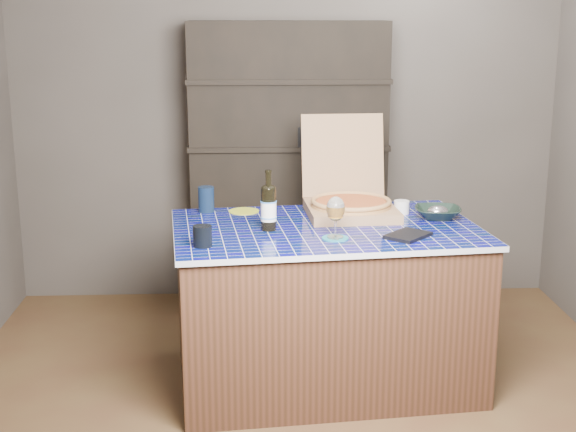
{
  "coord_description": "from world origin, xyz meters",
  "views": [
    {
      "loc": [
        -0.23,
        -3.42,
        1.83
      ],
      "look_at": [
        -0.07,
        0.0,
        0.97
      ],
      "focal_mm": 50.0,
      "sensor_mm": 36.0,
      "label": 1
    }
  ],
  "objects": [
    {
      "name": "room",
      "position": [
        0.0,
        0.0,
        1.25
      ],
      "size": [
        3.5,
        3.5,
        3.5
      ],
      "color": "brown",
      "rests_on": "ground"
    },
    {
      "name": "shelving_unit",
      "position": [
        0.0,
        1.53,
        0.9
      ],
      "size": [
        1.2,
        0.41,
        1.8
      ],
      "color": "black",
      "rests_on": "floor"
    },
    {
      "name": "kitchen_island",
      "position": [
        0.13,
        0.39,
        0.41
      ],
      "size": [
        1.59,
        1.1,
        0.82
      ],
      "rotation": [
        0.0,
        0.0,
        0.11
      ],
      "color": "#4B2A1D",
      "rests_on": "floor"
    },
    {
      "name": "pizza_box",
      "position": [
        0.28,
        0.64,
        0.89
      ],
      "size": [
        0.48,
        0.57,
        0.49
      ],
      "rotation": [
        0.0,
        0.0,
        0.06
      ],
      "color": "#9C7650",
      "rests_on": "kitchen_island"
    },
    {
      "name": "mead_bottle",
      "position": [
        -0.15,
        0.34,
        0.94
      ],
      "size": [
        0.08,
        0.08,
        0.3
      ],
      "color": "black",
      "rests_on": "kitchen_island"
    },
    {
      "name": "teal_trivet",
      "position": [
        0.16,
        0.16,
        0.82
      ],
      "size": [
        0.12,
        0.12,
        0.01
      ],
      "primitive_type": "cylinder",
      "color": "#1A7587",
      "rests_on": "kitchen_island"
    },
    {
      "name": "wine_glass",
      "position": [
        0.16,
        0.16,
        0.96
      ],
      "size": [
        0.09,
        0.09,
        0.19
      ],
      "color": "white",
      "rests_on": "teal_trivet"
    },
    {
      "name": "tumbler",
      "position": [
        -0.45,
        0.07,
        0.87
      ],
      "size": [
        0.09,
        0.09,
        0.1
      ],
      "primitive_type": "cylinder",
      "color": "black",
      "rests_on": "kitchen_island"
    },
    {
      "name": "dvd_case",
      "position": [
        0.5,
        0.18,
        0.83
      ],
      "size": [
        0.25,
        0.25,
        0.02
      ],
      "primitive_type": "cube",
      "rotation": [
        0.0,
        0.0,
        -0.75
      ],
      "color": "black",
      "rests_on": "kitchen_island"
    },
    {
      "name": "bowl",
      "position": [
        0.72,
        0.52,
        0.85
      ],
      "size": [
        0.26,
        0.26,
        0.06
      ],
      "primitive_type": "imported",
      "rotation": [
        0.0,
        0.0,
        -0.12
      ],
      "color": "black",
      "rests_on": "kitchen_island"
    },
    {
      "name": "foil_contents",
      "position": [
        0.72,
        0.52,
        0.86
      ],
      "size": [
        0.11,
        0.09,
        0.05
      ],
      "primitive_type": "ellipsoid",
      "color": "silver",
      "rests_on": "bowl"
    },
    {
      "name": "white_jar",
      "position": [
        0.56,
        0.64,
        0.85
      ],
      "size": [
        0.08,
        0.08,
        0.07
      ],
      "primitive_type": "cylinder",
      "color": "white",
      "rests_on": "kitchen_island"
    },
    {
      "name": "navy_cup",
      "position": [
        -0.47,
        0.72,
        0.89
      ],
      "size": [
        0.08,
        0.08,
        0.13
      ],
      "primitive_type": "cylinder",
      "color": "black",
      "rests_on": "kitchen_island"
    },
    {
      "name": "green_trivet",
      "position": [
        -0.27,
        0.72,
        0.82
      ],
      "size": [
        0.16,
        0.16,
        0.01
      ],
      "primitive_type": "cylinder",
      "color": "gold",
      "rests_on": "kitchen_island"
    }
  ]
}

